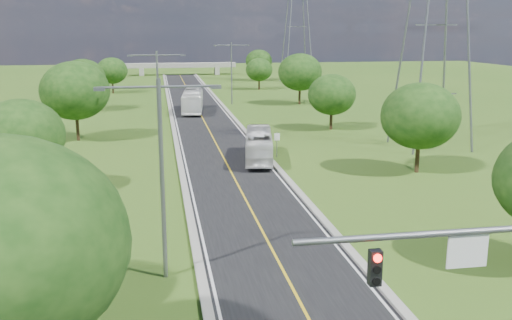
{
  "coord_description": "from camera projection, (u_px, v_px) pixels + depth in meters",
  "views": [
    {
      "loc": [
        -6.06,
        -15.17,
        12.29
      ],
      "look_at": [
        0.77,
        24.29,
        3.0
      ],
      "focal_mm": 40.0,
      "sensor_mm": 36.0,
      "label": 1
    }
  ],
  "objects": [
    {
      "name": "tree_rc",
      "position": [
        332.0,
        95.0,
        69.76
      ],
      "size": [
        5.88,
        5.88,
        6.84
      ],
      "color": "black",
      "rests_on": "ground"
    },
    {
      "name": "bus_outbound",
      "position": [
        259.0,
        145.0,
        53.82
      ],
      "size": [
        4.06,
        10.42,
        2.83
      ],
      "primitive_type": "imported",
      "rotation": [
        0.0,
        0.0,
        2.97
      ],
      "color": "silver",
      "rests_on": "road"
    },
    {
      "name": "power_tower_near",
      "position": [
        437.0,
        10.0,
        57.22
      ],
      "size": [
        9.0,
        6.4,
        28.0
      ],
      "color": "slate",
      "rests_on": "ground"
    },
    {
      "name": "overpass",
      "position": [
        179.0,
        66.0,
        152.18
      ],
      "size": [
        30.0,
        3.0,
        3.2
      ],
      "color": "gray",
      "rests_on": "ground"
    },
    {
      "name": "tree_rf",
      "position": [
        259.0,
        61.0,
        135.46
      ],
      "size": [
        6.3,
        6.3,
        7.33
      ],
      "color": "black",
      "rests_on": "ground"
    },
    {
      "name": "tree_re",
      "position": [
        259.0,
        70.0,
        115.83
      ],
      "size": [
        5.46,
        5.46,
        6.35
      ],
      "color": "black",
      "rests_on": "ground"
    },
    {
      "name": "curb_right",
      "position": [
        231.0,
        114.0,
        82.37
      ],
      "size": [
        0.5,
        150.0,
        0.22
      ],
      "primitive_type": "cube",
      "color": "gray",
      "rests_on": "ground"
    },
    {
      "name": "power_tower_far",
      "position": [
        297.0,
        20.0,
        129.88
      ],
      "size": [
        9.0,
        6.4,
        28.0
      ],
      "color": "slate",
      "rests_on": "ground"
    },
    {
      "name": "road",
      "position": [
        201.0,
        116.0,
        81.68
      ],
      "size": [
        8.0,
        150.0,
        0.06
      ],
      "primitive_type": "cube",
      "color": "black",
      "rests_on": "ground"
    },
    {
      "name": "ground",
      "position": [
        205.0,
        123.0,
        75.93
      ],
      "size": [
        260.0,
        260.0,
        0.0
      ],
      "primitive_type": "plane",
      "color": "#335718",
      "rests_on": "ground"
    },
    {
      "name": "tree_rb",
      "position": [
        420.0,
        116.0,
        48.67
      ],
      "size": [
        6.72,
        6.72,
        7.82
      ],
      "color": "black",
      "rests_on": "ground"
    },
    {
      "name": "streetlight_mid_left",
      "position": [
        158.0,
        91.0,
        59.19
      ],
      "size": [
        5.9,
        0.25,
        10.0
      ],
      "color": "slate",
      "rests_on": "ground"
    },
    {
      "name": "curb_left",
      "position": [
        171.0,
        116.0,
        80.96
      ],
      "size": [
        0.5,
        150.0,
        0.22
      ],
      "primitive_type": "cube",
      "color": "gray",
      "rests_on": "ground"
    },
    {
      "name": "tree_lb",
      "position": [
        21.0,
        136.0,
        41.51
      ],
      "size": [
        6.3,
        6.3,
        7.33
      ],
      "color": "black",
      "rests_on": "ground"
    },
    {
      "name": "bus_inbound",
      "position": [
        193.0,
        101.0,
        84.73
      ],
      "size": [
        3.93,
        11.96,
        3.27
      ],
      "primitive_type": "imported",
      "rotation": [
        0.0,
        0.0,
        -0.1
      ],
      "color": "white",
      "rests_on": "road"
    },
    {
      "name": "speed_limit_sign",
      "position": [
        277.0,
        141.0,
        55.3
      ],
      "size": [
        0.55,
        0.09,
        2.4
      ],
      "color": "slate",
      "rests_on": "ground"
    },
    {
      "name": "streetlight_near_left",
      "position": [
        161.0,
        163.0,
        27.52
      ],
      "size": [
        5.9,
        0.25,
        10.0
      ],
      "color": "slate",
      "rests_on": "ground"
    },
    {
      "name": "signal_mast",
      "position": [
        498.0,
        283.0,
        16.88
      ],
      "size": [
        8.54,
        0.33,
        7.2
      ],
      "color": "slate",
      "rests_on": "ground"
    },
    {
      "name": "tree_ld",
      "position": [
        83.0,
        78.0,
        85.43
      ],
      "size": [
        6.72,
        6.72,
        7.82
      ],
      "color": "black",
      "rests_on": "ground"
    },
    {
      "name": "tree_le",
      "position": [
        112.0,
        71.0,
        109.02
      ],
      "size": [
        5.88,
        5.88,
        6.84
      ],
      "color": "black",
      "rests_on": "ground"
    },
    {
      "name": "tree_lc",
      "position": [
        75.0,
        91.0,
        62.58
      ],
      "size": [
        7.56,
        7.56,
        8.79
      ],
      "color": "black",
      "rests_on": "ground"
    },
    {
      "name": "tree_rd",
      "position": [
        300.0,
        72.0,
        92.92
      ],
      "size": [
        7.14,
        7.14,
        8.3
      ],
      "color": "black",
      "rests_on": "ground"
    },
    {
      "name": "streetlight_far_right",
      "position": [
        232.0,
        68.0,
        92.86
      ],
      "size": [
        5.9,
        0.25,
        10.0
      ],
      "color": "slate",
      "rests_on": "ground"
    }
  ]
}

